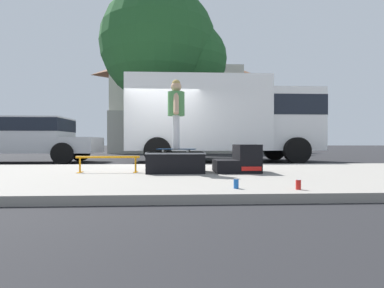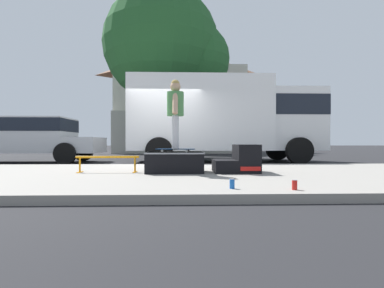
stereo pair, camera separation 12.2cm
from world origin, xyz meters
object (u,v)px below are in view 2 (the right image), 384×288
skater_kid (175,108)px  skateboard (175,149)px  soda_can (232,184)px  box_truck (225,116)px  soda_can_b (295,185)px  skate_box (175,162)px  pickup_truck_silver (26,138)px  kicker_ramp (239,161)px  grind_rail (107,160)px  street_tree_main (168,49)px

skater_kid → skateboard: bearing=0.0°
soda_can → box_truck: box_truck is taller
skateboard → soda_can_b: size_ratio=6.39×
skateboard → box_truck: 5.48m
skate_box → soda_can: bearing=-70.1°
soda_can → pickup_truck_silver: pickup_truck_silver is taller
kicker_ramp → skateboard: 1.32m
soda_can_b → box_truck: box_truck is taller
grind_rail → box_truck: 6.08m
soda_can_b → pickup_truck_silver: 10.19m
kicker_ramp → grind_rail: bearing=179.2°
box_truck → street_tree_main: (-2.30, 3.71, 3.64)m
kicker_ramp → grind_rail: (-2.66, 0.04, 0.01)m
skate_box → skater_kid: size_ratio=0.83×
pickup_truck_silver → street_tree_main: 7.66m
soda_can_b → street_tree_main: 12.43m
kicker_ramp → skateboard: kicker_ramp is taller
box_truck → street_tree_main: bearing=121.8°
skate_box → kicker_ramp: bearing=-0.0°
skate_box → box_truck: size_ratio=0.17×
skate_box → box_truck: box_truck is taller
grind_rail → street_tree_main: 10.11m
soda_can_b → skater_kid: bearing=123.7°
soda_can → pickup_truck_silver: (-6.27, 7.19, 0.71)m
soda_can_b → grind_rail: bearing=141.1°
grind_rail → box_truck: box_truck is taller
grind_rail → soda_can: (2.15, -2.23, -0.18)m
soda_can → grind_rail: bearing=133.9°
skate_box → box_truck: (1.77, 5.08, 1.36)m
grind_rail → soda_can: bearing=-46.1°
kicker_ramp → soda_can_b: bearing=-83.7°
soda_can_b → box_truck: size_ratio=0.02×
skateboard → street_tree_main: size_ratio=0.10×
grind_rail → box_truck: bearing=58.3°
kicker_ramp → soda_can: 2.26m
box_truck → pickup_truck_silver: (-7.25, -0.08, -0.81)m
grind_rail → box_truck: size_ratio=0.18×
soda_can → street_tree_main: bearing=96.9°
grind_rail → soda_can: 3.10m
skateboard → skater_kid: (0.00, 0.00, 0.83)m
skater_kid → soda_can_b: bearing=-56.3°
kicker_ramp → grind_rail: kicker_ramp is taller
skateboard → skater_kid: size_ratio=0.58×
grind_rail → street_tree_main: street_tree_main is taller
skater_kid → box_truck: size_ratio=0.20×
skateboard → soda_can: (0.78, -2.20, -0.40)m
skateboard → box_truck: size_ratio=0.12×
skateboard → skater_kid: skater_kid is taller
skateboard → soda_can_b: skateboard is taller
kicker_ramp → pickup_truck_silver: (-6.79, 5.00, 0.54)m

